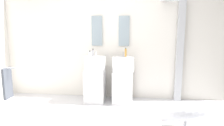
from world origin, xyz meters
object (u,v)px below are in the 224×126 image
object	(u,v)px
shower_column	(179,49)
soap_bottle_grey	(93,53)
soap_bottle_white	(90,54)
pedestal_sink_left	(95,79)
soap_bottle_amber	(126,53)
pedestal_sink_right	(123,79)
lounge_chair	(186,115)
towel_rack	(6,84)

from	to	relation	value
shower_column	soap_bottle_grey	distance (m)	1.75
soap_bottle_white	soap_bottle_grey	bearing A→B (deg)	82.29
pedestal_sink_left	soap_bottle_grey	bearing A→B (deg)	114.13
pedestal_sink_left	soap_bottle_grey	world-z (taller)	soap_bottle_grey
soap_bottle_amber	soap_bottle_white	bearing A→B (deg)	-166.20
pedestal_sink_right	soap_bottle_amber	size ratio (longest dim) A/B	5.70
shower_column	soap_bottle_amber	bearing A→B (deg)	-173.38
pedestal_sink_right	soap_bottle_grey	bearing A→B (deg)	168.60
soap_bottle_amber	soap_bottle_grey	world-z (taller)	soap_bottle_amber
soap_bottle_white	soap_bottle_grey	world-z (taller)	soap_bottle_grey
lounge_chair	pedestal_sink_left	bearing A→B (deg)	139.36
soap_bottle_amber	pedestal_sink_right	bearing A→B (deg)	-112.70
pedestal_sink_left	soap_bottle_white	bearing A→B (deg)	-144.42
lounge_chair	soap_bottle_white	world-z (taller)	soap_bottle_white
shower_column	soap_bottle_white	size ratio (longest dim) A/B	15.40
soap_bottle_amber	soap_bottle_grey	bearing A→B (deg)	178.89
pedestal_sink_left	towel_rack	xyz separation A→B (m)	(-1.24, -1.09, 0.15)
pedestal_sink_right	soap_bottle_white	bearing A→B (deg)	-174.88
pedestal_sink_right	shower_column	distance (m)	1.29
pedestal_sink_left	towel_rack	bearing A→B (deg)	-138.70
pedestal_sink_right	soap_bottle_grey	xyz separation A→B (m)	(-0.63, 0.13, 0.52)
soap_bottle_grey	pedestal_sink_left	bearing A→B (deg)	-65.87
shower_column	lounge_chair	world-z (taller)	shower_column
pedestal_sink_right	soap_bottle_amber	distance (m)	0.55
pedestal_sink_left	pedestal_sink_right	xyz separation A→B (m)	(0.57, 0.00, 0.00)
pedestal_sink_right	lounge_chair	distance (m)	1.63
pedestal_sink_right	shower_column	xyz separation A→B (m)	(1.12, 0.24, 0.60)
shower_column	soap_bottle_white	distance (m)	1.80
shower_column	towel_rack	bearing A→B (deg)	-155.61
pedestal_sink_left	shower_column	size ratio (longest dim) A/B	0.50
shower_column	lounge_chair	distance (m)	1.72
towel_rack	pedestal_sink_left	bearing A→B (deg)	41.30
soap_bottle_white	soap_bottle_amber	bearing A→B (deg)	13.80
lounge_chair	soap_bottle_white	distance (m)	2.14
pedestal_sink_right	soap_bottle_amber	world-z (taller)	soap_bottle_amber
pedestal_sink_left	soap_bottle_grey	size ratio (longest dim) A/B	6.84
shower_column	soap_bottle_amber	size ratio (longest dim) A/B	11.36
pedestal_sink_right	towel_rack	world-z (taller)	pedestal_sink_right
soap_bottle_amber	towel_rack	bearing A→B (deg)	-147.06
soap_bottle_grey	lounge_chair	bearing A→B (deg)	-42.22
soap_bottle_white	towel_rack	bearing A→B (deg)	-138.33
pedestal_sink_left	soap_bottle_amber	distance (m)	0.82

